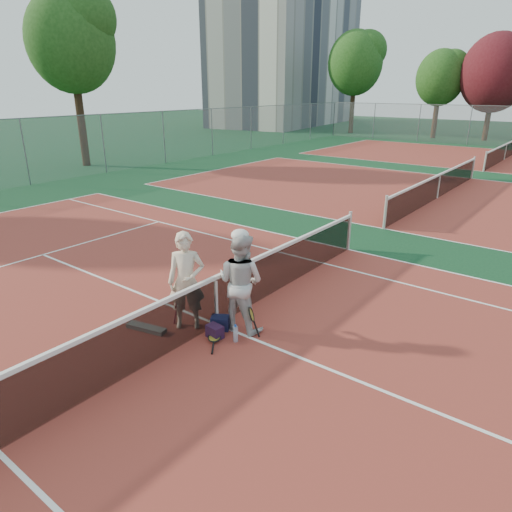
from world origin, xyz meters
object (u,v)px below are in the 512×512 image
Objects in this scene: racket_red at (178,310)px; water_bottle at (236,334)px; sports_bag_purple at (215,332)px; racket_spare at (214,338)px; sports_bag_navy at (220,323)px; player_a at (186,281)px; apartment_block at (288,59)px; net_main at (216,301)px; player_b at (241,282)px; racket_black_held at (252,322)px.

racket_red is 1.97× the size of water_bottle.
sports_bag_purple is at bearing -23.71° from racket_red.
racket_spare is 2.00× the size of water_bottle.
racket_red is at bearing -155.84° from sports_bag_navy.
player_a is at bearing 45.66° from racket_spare.
sports_bag_navy is at bearing -2.99° from racket_red.
player_a reaches higher than racket_red.
apartment_block is at bearing 94.52° from racket_red.
apartment_block reaches higher than net_main.
apartment_block is 11.73× the size of player_a.
racket_red is at bearing 50.85° from racket_spare.
player_b is at bearing 24.88° from net_main.
player_a is 0.68m from racket_red.
net_main is at bearing 159.49° from water_bottle.
net_main is 0.75m from racket_spare.
apartment_block reaches higher than racket_spare.
water_bottle is (1.28, 0.17, -0.15)m from racket_red.
player_b reaches higher than player_a.
racket_black_held is 0.97× the size of racket_spare.
racket_red is 0.90m from sports_bag_purple.
racket_spare is 0.13m from sports_bag_purple.
sports_bag_purple is at bearing -66.20° from sports_bag_navy.
racket_spare is at bearing -57.47° from apartment_block.
racket_red is at bearing -58.33° from apartment_block.
racket_spare is 2.01× the size of sports_bag_purple.
sports_bag_navy is (0.76, 0.34, -0.16)m from racket_red.
racket_black_held is (1.19, 0.43, -0.65)m from player_a.
racket_red is 1.30m from water_bottle.
net_main is 18.31× the size of racket_spare.
water_bottle is at bearing -17.70° from sports_bag_navy.
player_a is 1.00m from player_b.
player_b reaches higher than net_main.
racket_black_held is (1.39, 0.49, -0.01)m from racket_red.
player_a is 3.13× the size of racket_spare.
racket_black_held is 0.73m from racket_spare.
player_b is at bearing -52.17° from racket_black_held.
racket_black_held is 0.69m from sports_bag_purple.
player_b is at bearing 76.10° from sports_bag_purple.
net_main is at bearing 8.99° from racket_red.
racket_black_held is at bearing 12.97° from sports_bag_navy.
racket_red is at bearing -143.87° from net_main.
player_a reaches higher than racket_black_held.
player_b is 0.95m from water_bottle.
apartment_block reaches higher than racket_black_held.
racket_red is at bearing -11.12° from racket_black_held.
player_a is 1.17m from racket_spare.
apartment_block reaches higher than sports_bag_purple.
racket_red reaches higher than racket_black_held.
sports_bag_navy is 1.13× the size of sports_bag_purple.
water_bottle is at bearing -33.59° from player_a.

